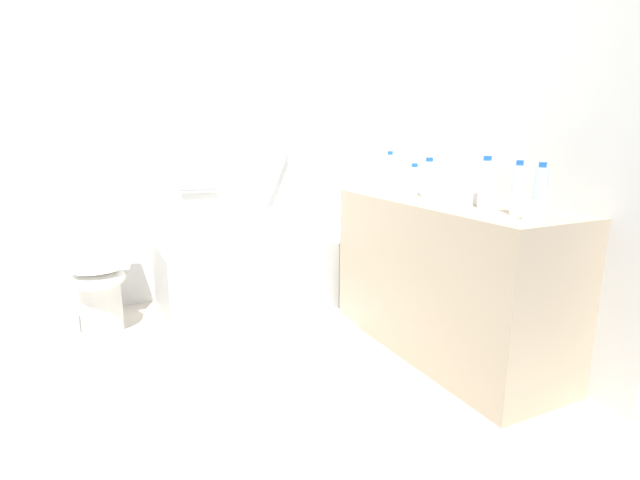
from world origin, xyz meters
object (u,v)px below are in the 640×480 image
Objects in this scene: water_bottle_1 at (486,184)px; drinking_glass_1 at (531,211)px; water_bottle_3 at (540,192)px; bath_mat at (312,324)px; water_bottle_5 at (390,172)px; water_bottle_4 at (429,179)px; water_bottle_2 at (414,180)px; drinking_glass_0 at (395,185)px; toilet_paper_roll at (72,324)px; bathtub at (272,267)px; water_bottle_0 at (518,190)px; sink_basin at (452,197)px; drinking_glass_2 at (411,189)px; toilet at (98,278)px; sink_faucet at (476,195)px.

water_bottle_1 is 0.37m from drinking_glass_1.
bath_mat is at bearing 113.05° from water_bottle_3.
water_bottle_5 is (-0.01, 1.16, 0.00)m from water_bottle_3.
water_bottle_4 is 0.35× the size of bath_mat.
water_bottle_3 reaches higher than water_bottle_2.
water_bottle_3 reaches higher than drinking_glass_0.
drinking_glass_0 is 2.26m from toilet_paper_roll.
water_bottle_1 reaches higher than water_bottle_4.
toilet_paper_roll is (-1.97, 0.66, -0.95)m from water_bottle_5.
water_bottle_1 is (0.59, -1.52, 0.75)m from bathtub.
water_bottle_0 reaches higher than water_bottle_2.
water_bottle_1 is 0.75m from drinking_glass_0.
sink_basin is 3.19× the size of drinking_glass_1.
bathtub is 20.59× the size of drinking_glass_2.
toilet_paper_roll is at bearing 161.52° from water_bottle_5.
water_bottle_5 is (0.01, 1.06, 0.00)m from water_bottle_0.
water_bottle_0 reaches higher than toilet_paper_roll.
sink_basin is at bearing 56.78° from toilet.
toilet_paper_roll is (-1.90, 1.85, -0.87)m from drinking_glass_1.
water_bottle_2 is 2.08× the size of drinking_glass_0.
water_bottle_2 reaches higher than drinking_glass_2.
drinking_glass_0 is (-0.03, 1.08, -0.07)m from water_bottle_3.
drinking_glass_0 is (-0.01, 0.97, -0.07)m from water_bottle_0.
water_bottle_4 is at bearing -27.97° from toilet_paper_roll.
water_bottle_4 reaches higher than bath_mat.
water_bottle_5 is at bearing 105.07° from sink_faucet.
drinking_glass_2 is at bearing 121.66° from sink_faucet.
water_bottle_4 is at bearing -96.18° from water_bottle_2.
water_bottle_4 is (-0.01, 0.77, -0.01)m from water_bottle_3.
drinking_glass_0 reaches higher than drinking_glass_1.
water_bottle_2 is at bearing -23.99° from toilet_paper_roll.
water_bottle_5 is 2.80× the size of drinking_glass_0.
water_bottle_3 is (-0.15, -0.55, 0.09)m from sink_faucet.
water_bottle_4 is at bearing 62.05° from toilet.
water_bottle_1 is (0.02, -0.22, 0.09)m from sink_basin.
sink_basin is 1.21× the size of water_bottle_4.
toilet is at bearing 156.06° from bath_mat.
bath_mat is at bearing 141.70° from drinking_glass_2.
water_bottle_3 reaches higher than drinking_glass_2.
water_bottle_2 is 0.82× the size of water_bottle_4.
toilet_paper_roll is (-0.18, 0.00, -0.29)m from toilet.
water_bottle_2 is at bearing -71.97° from drinking_glass_0.
sink_faucet is 0.62m from drinking_glass_1.
bathtub is at bearing 95.96° from bath_mat.
bathtub is 1.40m from toilet_paper_roll.
water_bottle_3 is 0.37× the size of bath_mat.
drinking_glass_2 is (-0.02, -0.20, -0.01)m from drinking_glass_0.
water_bottle_1 is (1.80, -1.49, 0.67)m from toilet.
water_bottle_4 is at bearing 86.67° from sink_basin.
sink_faucet is 0.65m from water_bottle_5.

